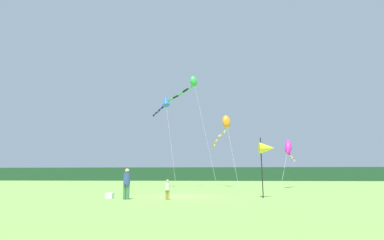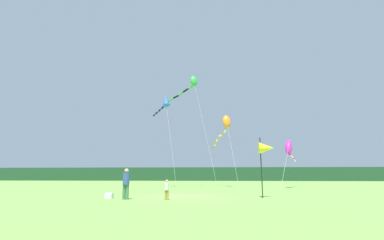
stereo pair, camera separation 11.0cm
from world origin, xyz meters
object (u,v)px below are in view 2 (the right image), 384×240
object	(u,v)px
person_adult	(126,182)
cooler_box	(109,196)
person_child	(167,189)
kite_blue	(165,102)
kite_green	(190,85)
kite_magenta	(289,149)
banner_flag_pole	(266,149)
kite_orange	(225,126)

from	to	relation	value
person_adult	cooler_box	xyz separation A→B (m)	(-1.14, 0.60, -0.77)
person_child	kite_blue	xyz separation A→B (m)	(-2.89, 14.18, 8.70)
kite_green	kite_magenta	xyz separation A→B (m)	(10.33, -0.50, -7.39)
banner_flag_pole	kite_green	bearing A→B (deg)	114.08
kite_blue	person_adult	bearing A→B (deg)	-87.58
kite_magenta	kite_orange	bearing A→B (deg)	162.75
person_adult	kite_orange	distance (m)	18.06
banner_flag_pole	kite_orange	bearing A→B (deg)	97.50
person_child	banner_flag_pole	distance (m)	6.32
banner_flag_pole	kite_blue	distance (m)	16.40
banner_flag_pole	kite_green	distance (m)	16.45
kite_blue	cooler_box	bearing A→B (deg)	-92.34
kite_green	kite_orange	xyz separation A→B (m)	(3.85, 1.52, -4.52)
banner_flag_pole	kite_magenta	xyz separation A→B (m)	(4.59, 12.36, 1.13)
person_child	cooler_box	bearing A→B (deg)	167.59
kite_green	person_adult	bearing A→B (deg)	-98.66
person_child	kite_orange	bearing A→B (deg)	76.88
kite_orange	kite_magenta	bearing A→B (deg)	-17.25
kite_orange	kite_green	bearing A→B (deg)	-158.52
cooler_box	person_child	bearing A→B (deg)	-12.41
banner_flag_pole	kite_blue	world-z (taller)	kite_blue
cooler_box	kite_green	distance (m)	18.12
kite_magenta	kite_orange	distance (m)	7.37
person_adult	kite_magenta	distance (m)	18.99
kite_orange	kite_blue	world-z (taller)	kite_blue
cooler_box	kite_blue	bearing A→B (deg)	87.66
banner_flag_pole	kite_orange	xyz separation A→B (m)	(-1.89, 14.37, 4.00)
person_child	kite_green	size ratio (longest dim) A/B	0.09
person_adult	banner_flag_pole	distance (m)	8.32
cooler_box	kite_orange	distance (m)	18.23
person_child	cooler_box	world-z (taller)	person_child
kite_green	kite_blue	xyz separation A→B (m)	(-2.79, -0.42, -2.07)
kite_orange	kite_blue	xyz separation A→B (m)	(-6.64, -1.93, 2.45)
kite_magenta	kite_blue	distance (m)	14.16
person_child	kite_magenta	world-z (taller)	kite_magenta
banner_flag_pole	person_child	bearing A→B (deg)	-162.81
cooler_box	kite_green	xyz separation A→B (m)	(3.34, 13.84, 11.21)
kite_magenta	kite_orange	xyz separation A→B (m)	(-6.48, 2.01, 2.87)
kite_blue	kite_orange	bearing A→B (deg)	16.21
kite_green	kite_blue	bearing A→B (deg)	-171.52
kite_magenta	cooler_box	bearing A→B (deg)	-135.70
cooler_box	kite_blue	distance (m)	16.25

